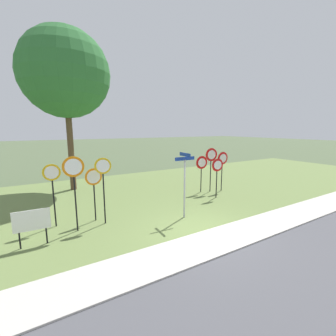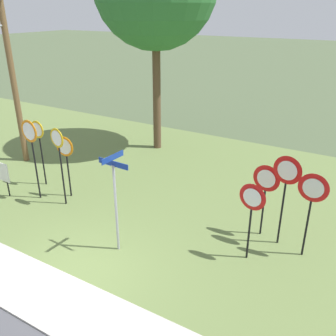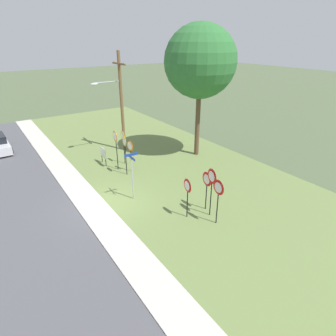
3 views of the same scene
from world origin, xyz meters
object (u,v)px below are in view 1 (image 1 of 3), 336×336
object	(u,v)px
yield_sign_far_right	(202,165)
street_name_post	(185,179)
stop_sign_far_center	(52,182)
notice_board	(32,222)
stop_sign_near_left	(94,183)
yield_sign_near_right	(223,162)
stop_sign_near_right	(74,177)
oak_tree_left	(65,74)
stop_sign_far_left	(103,177)
yield_sign_near_left	(217,169)
yield_sign_far_left	(211,159)

from	to	relation	value
yield_sign_far_right	street_name_post	world-z (taller)	street_name_post
stop_sign_far_center	notice_board	xyz separation A→B (m)	(-0.78, -1.31, -0.98)
stop_sign_near_left	street_name_post	size ratio (longest dim) A/B	0.79
yield_sign_near_right	street_name_post	size ratio (longest dim) A/B	0.86
stop_sign_near_right	yield_sign_far_right	world-z (taller)	stop_sign_near_right
stop_sign_far_center	oak_tree_left	xyz separation A→B (m)	(1.53, 5.65, 5.22)
yield_sign_far_right	yield_sign_near_right	bearing A→B (deg)	-11.67
stop_sign_far_center	stop_sign_near_right	bearing A→B (deg)	-50.15
street_name_post	notice_board	world-z (taller)	street_name_post
stop_sign_far_left	yield_sign_far_right	xyz separation A→B (m)	(6.36, 1.61, -0.30)
stop_sign_far_left	stop_sign_far_center	distance (m)	1.92
stop_sign_far_left	stop_sign_far_center	xyz separation A→B (m)	(-1.77, 0.73, -0.15)
yield_sign_far_right	stop_sign_near_right	bearing A→B (deg)	-160.73
street_name_post	yield_sign_near_left	bearing A→B (deg)	26.26
street_name_post	stop_sign_far_center	bearing A→B (deg)	161.89
yield_sign_near_right	yield_sign_near_left	bearing A→B (deg)	-141.34
yield_sign_near_left	stop_sign_near_left	bearing A→B (deg)	-173.96
stop_sign_near_left	oak_tree_left	size ratio (longest dim) A/B	0.23
yield_sign_near_left	stop_sign_far_left	bearing A→B (deg)	-169.38
stop_sign_far_left	yield_sign_near_left	bearing A→B (deg)	11.00
street_name_post	oak_tree_left	size ratio (longest dim) A/B	0.30
stop_sign_far_left	stop_sign_near_right	bearing A→B (deg)	-164.19
yield_sign_near_left	notice_board	distance (m)	9.03
street_name_post	yield_sign_far_right	bearing A→B (deg)	43.05
stop_sign_near_left	yield_sign_near_left	bearing A→B (deg)	-8.13
yield_sign_far_right	notice_board	bearing A→B (deg)	-160.20
stop_sign_far_left	yield_sign_far_left	size ratio (longest dim) A/B	1.01
stop_sign_near_left	stop_sign_near_right	xyz separation A→B (m)	(-0.84, -0.67, 0.48)
yield_sign_near_left	stop_sign_near_right	bearing A→B (deg)	-168.67
yield_sign_far_right	oak_tree_left	bearing A→B (deg)	150.20
stop_sign_near_left	stop_sign_near_right	bearing A→B (deg)	-147.93
yield_sign_near_right	oak_tree_left	bearing A→B (deg)	150.16
yield_sign_near_right	street_name_post	distance (m)	5.07
yield_sign_near_right	yield_sign_far_right	xyz separation A→B (m)	(-1.30, 0.42, -0.17)
stop_sign_near_left	stop_sign_far_left	bearing A→B (deg)	-69.37
stop_sign_far_left	stop_sign_near_left	bearing A→B (deg)	125.18
stop_sign_near_left	yield_sign_near_right	bearing A→B (deg)	-1.36
stop_sign_near_right	street_name_post	xyz separation A→B (m)	(4.27, -0.98, -0.40)
stop_sign_far_center	notice_board	distance (m)	1.81
stop_sign_far_center	yield_sign_far_right	bearing A→B (deg)	8.86
stop_sign_far_center	yield_sign_far_left	world-z (taller)	yield_sign_far_left
yield_sign_near_left	oak_tree_left	size ratio (longest dim) A/B	0.23
stop_sign_far_center	notice_board	size ratio (longest dim) A/B	2.02
yield_sign_far_left	notice_board	xyz separation A→B (m)	(-9.49, -1.99, -1.20)
stop_sign_far_center	yield_sign_far_left	size ratio (longest dim) A/B	0.94
yield_sign_near_left	notice_board	size ratio (longest dim) A/B	1.78
yield_sign_far_left	oak_tree_left	world-z (taller)	oak_tree_left
yield_sign_far_right	yield_sign_near_left	bearing A→B (deg)	-82.41
stop_sign_near_right	oak_tree_left	bearing A→B (deg)	86.07
stop_sign_near_right	street_name_post	bearing A→B (deg)	-9.27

